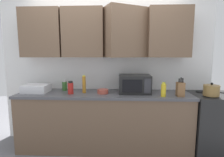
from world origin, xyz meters
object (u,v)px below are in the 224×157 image
(kettle, at_px, (211,90))
(bottle_yellow_mustard, at_px, (163,90))
(microwave, at_px, (135,84))
(bottle_red_sauce, at_px, (71,88))
(bottle_green_oil, at_px, (65,86))
(knife_block, at_px, (180,89))
(stove_range, at_px, (215,123))
(dish_rack, at_px, (36,88))
(bottle_amber_vinegar, at_px, (84,84))
(bowl_ceramic_small, at_px, (103,91))

(kettle, relative_size, bottle_yellow_mustard, 1.04)
(microwave, distance_m, bottle_red_sauce, 0.98)
(bottle_red_sauce, bearing_deg, bottle_green_oil, 124.48)
(knife_block, height_order, bottle_green_oil, knife_block)
(microwave, bearing_deg, bottle_red_sauce, -172.89)
(bottle_green_oil, xyz_separation_m, bottle_yellow_mustard, (1.54, -0.36, 0.02))
(knife_block, bearing_deg, kettle, 0.43)
(stove_range, bearing_deg, bottle_yellow_mustard, -167.78)
(dish_rack, xyz_separation_m, bottle_yellow_mustard, (1.94, -0.20, 0.04))
(microwave, relative_size, bottle_amber_vinegar, 1.74)
(bowl_ceramic_small, bearing_deg, bottle_amber_vinegar, 176.41)
(bowl_ceramic_small, bearing_deg, knife_block, -6.43)
(knife_block, xyz_separation_m, bottle_amber_vinegar, (-1.42, 0.15, 0.03))
(dish_rack, relative_size, knife_block, 1.40)
(microwave, relative_size, knife_block, 1.76)
(kettle, relative_size, bottle_red_sauce, 1.10)
(stove_range, relative_size, knife_block, 3.35)
(bottle_green_oil, bearing_deg, bottle_red_sauce, -55.52)
(microwave, distance_m, bottle_amber_vinegar, 0.78)
(kettle, height_order, bowl_ceramic_small, kettle)
(stove_range, xyz_separation_m, bottle_yellow_mustard, (-0.85, -0.18, 0.54))
(bottle_amber_vinegar, bearing_deg, bottle_green_oil, 154.06)
(stove_range, distance_m, bottle_green_oil, 2.45)
(stove_range, xyz_separation_m, knife_block, (-0.61, -0.14, 0.55))
(stove_range, xyz_separation_m, microwave, (-1.24, 0.05, 0.59))
(microwave, bearing_deg, bowl_ceramic_small, -172.09)
(stove_range, distance_m, bottle_yellow_mustard, 1.03)
(knife_block, height_order, bowl_ceramic_small, knife_block)
(microwave, height_order, bottle_yellow_mustard, microwave)
(stove_range, height_order, bottle_green_oil, bottle_green_oil)
(dish_rack, xyz_separation_m, knife_block, (2.19, -0.16, 0.04))
(bottle_green_oil, distance_m, bottle_red_sauce, 0.30)
(bottle_red_sauce, height_order, bottle_yellow_mustard, bottle_yellow_mustard)
(stove_range, distance_m, kettle, 0.58)
(knife_block, bearing_deg, bottle_red_sauce, 177.39)
(bottle_yellow_mustard, bearing_deg, kettle, 3.76)
(bottle_yellow_mustard, bearing_deg, stove_range, 12.22)
(bottle_green_oil, xyz_separation_m, bottle_amber_vinegar, (0.36, -0.18, 0.06))
(bottle_red_sauce, relative_size, bowl_ceramic_small, 1.14)
(bottle_red_sauce, relative_size, bottle_yellow_mustard, 0.94)
(dish_rack, distance_m, bottle_green_oil, 0.44)
(kettle, distance_m, bottle_yellow_mustard, 0.68)
(microwave, relative_size, dish_rack, 1.26)
(microwave, height_order, bottle_green_oil, microwave)
(microwave, xyz_separation_m, dish_rack, (-1.55, -0.03, -0.08))
(bottle_green_oil, distance_m, bowl_ceramic_small, 0.69)
(bottle_green_oil, relative_size, bottle_yellow_mustard, 0.83)
(bowl_ceramic_small, bearing_deg, bottle_yellow_mustard, -10.85)
(stove_range, bearing_deg, kettle, -140.53)
(bottle_green_oil, bearing_deg, bottle_yellow_mustard, -13.32)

